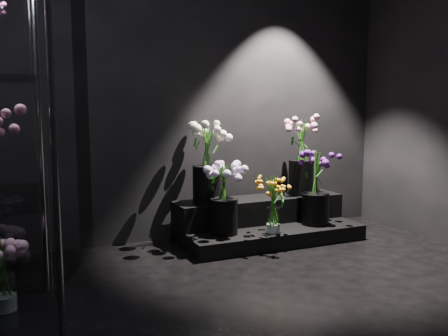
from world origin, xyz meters
TOP-DOWN VIEW (x-y plane):
  - floor at (0.00, 0.00)m, footprint 4.00×4.00m
  - wall_back at (0.00, 2.00)m, footprint 4.00×0.00m
  - display_riser at (0.57, 1.67)m, footprint 1.67×0.74m
  - bouquet_orange_bells at (0.47, 1.33)m, footprint 0.32×0.32m
  - bouquet_lilac at (0.07, 1.48)m, footprint 0.37×0.37m
  - bouquet_purple at (1.00, 1.45)m, footprint 0.37×0.37m
  - bouquet_cream_roses at (0.01, 1.73)m, footprint 0.49×0.49m
  - bouquet_pink_roses at (1.02, 1.75)m, footprint 0.44×0.44m
  - bouquet_case_base_pink at (-1.69, 0.61)m, footprint 0.44×0.44m

SIDE VIEW (x-z plane):
  - floor at x=0.00m, z-range 0.00..0.00m
  - display_riser at x=0.57m, z-range -0.03..0.34m
  - bouquet_case_base_pink at x=-1.69m, z-range 0.11..0.53m
  - bouquet_orange_bells at x=0.47m, z-range 0.15..0.67m
  - bouquet_lilac at x=0.07m, z-range 0.19..0.82m
  - bouquet_purple at x=1.00m, z-range 0.17..0.86m
  - bouquet_cream_roses at x=0.01m, z-range 0.43..1.16m
  - bouquet_pink_roses at x=1.02m, z-range 0.42..1.20m
  - wall_back at x=0.00m, z-range -0.60..3.40m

